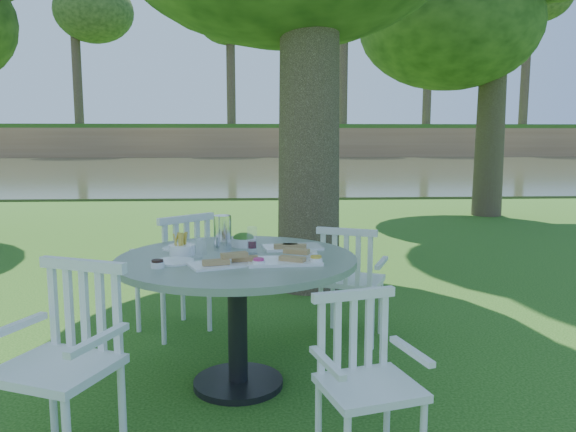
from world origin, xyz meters
name	(u,v)px	position (x,y,z in m)	size (l,w,h in m)	color
ground	(289,315)	(0.00, 0.00, 0.00)	(140.00, 140.00, 0.00)	#18430E
table	(237,281)	(-0.40, -1.38, 0.68)	(1.46, 1.46, 0.83)	black
chair_ne	(349,275)	(0.41, -0.67, 0.52)	(0.57, 0.56, 0.89)	white
chair_nw	(179,265)	(-0.88, -0.43, 0.56)	(0.66, 0.66, 0.96)	white
chair_sw	(70,347)	(-1.17, -2.13, 0.56)	(0.62, 0.60, 0.96)	white
chair_se	(362,368)	(0.20, -2.28, 0.49)	(0.51, 0.49, 0.83)	white
tableware	(233,248)	(-0.43, -1.31, 0.87)	(1.05, 0.81, 0.22)	white
river	(262,169)	(0.00, 23.00, 0.00)	(100.00, 28.00, 0.12)	#2F361F
far_bank	(263,65)	(0.28, 41.12, 7.25)	(100.00, 18.00, 15.20)	#946945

